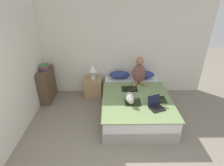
{
  "coord_description": "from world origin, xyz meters",
  "views": [
    {
      "loc": [
        -0.16,
        -1.34,
        2.64
      ],
      "look_at": [
        -0.12,
        2.08,
        0.88
      ],
      "focal_mm": 28.0,
      "sensor_mm": 36.0,
      "label": 1
    }
  ],
  "objects_px": {
    "pillow_far": "(144,75)",
    "laptop_open": "(156,106)",
    "cat_tabby": "(130,98)",
    "table_lamp": "(93,69)",
    "pillow_near": "(120,75)",
    "book_stack_top": "(44,67)",
    "nightstand": "(93,87)",
    "bed": "(135,104)",
    "bookshelf": "(48,85)",
    "person_sitting": "(139,72)"
  },
  "relations": [
    {
      "from": "pillow_far",
      "to": "laptop_open",
      "type": "relative_size",
      "value": 1.55
    },
    {
      "from": "cat_tabby",
      "to": "table_lamp",
      "type": "relative_size",
      "value": 1.32
    },
    {
      "from": "pillow_near",
      "to": "pillow_far",
      "type": "bearing_deg",
      "value": 0.0
    },
    {
      "from": "cat_tabby",
      "to": "laptop_open",
      "type": "bearing_deg",
      "value": 61.89
    },
    {
      "from": "pillow_near",
      "to": "book_stack_top",
      "type": "xyz_separation_m",
      "value": [
        -1.95,
        -0.23,
        0.33
      ]
    },
    {
      "from": "nightstand",
      "to": "book_stack_top",
      "type": "xyz_separation_m",
      "value": [
        -1.21,
        -0.17,
        0.69
      ]
    },
    {
      "from": "bed",
      "to": "table_lamp",
      "type": "xyz_separation_m",
      "value": [
        -1.07,
        0.83,
        0.57
      ]
    },
    {
      "from": "nightstand",
      "to": "bookshelf",
      "type": "xyz_separation_m",
      "value": [
        -1.21,
        -0.18,
        0.18
      ]
    },
    {
      "from": "cat_tabby",
      "to": "pillow_far",
      "type": "bearing_deg",
      "value": 152.99
    },
    {
      "from": "nightstand",
      "to": "bookshelf",
      "type": "bearing_deg",
      "value": -171.68
    },
    {
      "from": "bookshelf",
      "to": "cat_tabby",
      "type": "bearing_deg",
      "value": -24.53
    },
    {
      "from": "table_lamp",
      "to": "nightstand",
      "type": "bearing_deg",
      "value": 138.41
    },
    {
      "from": "laptop_open",
      "to": "bookshelf",
      "type": "relative_size",
      "value": 0.41
    },
    {
      "from": "bed",
      "to": "bookshelf",
      "type": "xyz_separation_m",
      "value": [
        -2.29,
        0.66,
        0.18
      ]
    },
    {
      "from": "book_stack_top",
      "to": "pillow_near",
      "type": "bearing_deg",
      "value": 6.62
    },
    {
      "from": "laptop_open",
      "to": "table_lamp",
      "type": "bearing_deg",
      "value": 115.22
    },
    {
      "from": "nightstand",
      "to": "laptop_open",
      "type": "bearing_deg",
      "value": -44.12
    },
    {
      "from": "pillow_near",
      "to": "table_lamp",
      "type": "distance_m",
      "value": 0.76
    },
    {
      "from": "bed",
      "to": "laptop_open",
      "type": "relative_size",
      "value": 5.77
    },
    {
      "from": "person_sitting",
      "to": "cat_tabby",
      "type": "relative_size",
      "value": 1.27
    },
    {
      "from": "pillow_far",
      "to": "book_stack_top",
      "type": "relative_size",
      "value": 2.26
    },
    {
      "from": "laptop_open",
      "to": "pillow_far",
      "type": "bearing_deg",
      "value": 69.47
    },
    {
      "from": "bookshelf",
      "to": "pillow_far",
      "type": "bearing_deg",
      "value": 5.04
    },
    {
      "from": "cat_tabby",
      "to": "nightstand",
      "type": "xyz_separation_m",
      "value": [
        -0.9,
        1.14,
        -0.36
      ]
    },
    {
      "from": "pillow_near",
      "to": "bookshelf",
      "type": "relative_size",
      "value": 0.64
    },
    {
      "from": "pillow_near",
      "to": "nightstand",
      "type": "relative_size",
      "value": 1.07
    },
    {
      "from": "book_stack_top",
      "to": "pillow_far",
      "type": "bearing_deg",
      "value": 4.93
    },
    {
      "from": "pillow_far",
      "to": "pillow_near",
      "type": "bearing_deg",
      "value": 180.0
    },
    {
      "from": "pillow_far",
      "to": "person_sitting",
      "type": "distance_m",
      "value": 0.41
    },
    {
      "from": "nightstand",
      "to": "book_stack_top",
      "type": "bearing_deg",
      "value": -171.9
    },
    {
      "from": "laptop_open",
      "to": "nightstand",
      "type": "bearing_deg",
      "value": 115.23
    },
    {
      "from": "pillow_near",
      "to": "book_stack_top",
      "type": "relative_size",
      "value": 2.26
    },
    {
      "from": "bed",
      "to": "pillow_far",
      "type": "xyz_separation_m",
      "value": [
        0.34,
        0.89,
        0.37
      ]
    },
    {
      "from": "pillow_near",
      "to": "book_stack_top",
      "type": "bearing_deg",
      "value": -173.38
    },
    {
      "from": "table_lamp",
      "to": "book_stack_top",
      "type": "height_order",
      "value": "book_stack_top"
    },
    {
      "from": "pillow_far",
      "to": "cat_tabby",
      "type": "xyz_separation_m",
      "value": [
        -0.51,
        -1.2,
        -0.0
      ]
    },
    {
      "from": "nightstand",
      "to": "pillow_near",
      "type": "bearing_deg",
      "value": 4.2
    },
    {
      "from": "bed",
      "to": "pillow_near",
      "type": "xyz_separation_m",
      "value": [
        -0.34,
        0.89,
        0.37
      ]
    },
    {
      "from": "person_sitting",
      "to": "book_stack_top",
      "type": "bearing_deg",
      "value": 178.51
    },
    {
      "from": "person_sitting",
      "to": "table_lamp",
      "type": "xyz_separation_m",
      "value": [
        -1.22,
        0.23,
        -0.02
      ]
    },
    {
      "from": "nightstand",
      "to": "bed",
      "type": "bearing_deg",
      "value": -37.79
    },
    {
      "from": "pillow_far",
      "to": "laptop_open",
      "type": "distance_m",
      "value": 1.43
    },
    {
      "from": "person_sitting",
      "to": "cat_tabby",
      "type": "bearing_deg",
      "value": -109.44
    },
    {
      "from": "table_lamp",
      "to": "pillow_far",
      "type": "bearing_deg",
      "value": 2.47
    },
    {
      "from": "person_sitting",
      "to": "table_lamp",
      "type": "relative_size",
      "value": 1.67
    },
    {
      "from": "person_sitting",
      "to": "table_lamp",
      "type": "bearing_deg",
      "value": 169.34
    },
    {
      "from": "bed",
      "to": "bookshelf",
      "type": "relative_size",
      "value": 2.38
    },
    {
      "from": "cat_tabby",
      "to": "laptop_open",
      "type": "relative_size",
      "value": 1.54
    },
    {
      "from": "laptop_open",
      "to": "nightstand",
      "type": "distance_m",
      "value": 2.0
    },
    {
      "from": "pillow_far",
      "to": "book_stack_top",
      "type": "bearing_deg",
      "value": -175.07
    }
  ]
}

